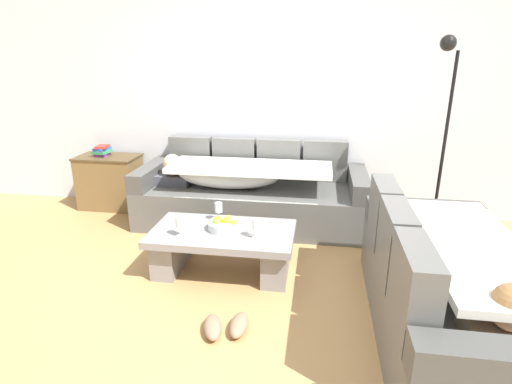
% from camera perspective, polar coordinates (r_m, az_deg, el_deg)
% --- Properties ---
extents(ground_plane, '(14.00, 14.00, 0.00)m').
position_cam_1_polar(ground_plane, '(3.17, -2.53, -15.62)').
color(ground_plane, tan).
extents(back_wall, '(9.00, 0.10, 2.70)m').
position_cam_1_polar(back_wall, '(4.77, 2.42, 13.34)').
color(back_wall, silver).
rests_on(back_wall, ground_plane).
extents(couch_along_wall, '(2.44, 0.92, 0.88)m').
position_cam_1_polar(couch_along_wall, '(4.50, -1.14, -0.29)').
color(couch_along_wall, '#5A5B58').
rests_on(couch_along_wall, ground_plane).
extents(couch_near_window, '(0.92, 2.01, 0.88)m').
position_cam_1_polar(couch_near_window, '(2.97, 25.27, -12.43)').
color(couch_near_window, '#5A5B58').
rests_on(couch_near_window, ground_plane).
extents(coffee_table, '(1.20, 0.68, 0.38)m').
position_cam_1_polar(coffee_table, '(3.52, -4.62, -7.44)').
color(coffee_table, gray).
rests_on(coffee_table, ground_plane).
extents(fruit_bowl, '(0.28, 0.28, 0.10)m').
position_cam_1_polar(fruit_bowl, '(3.47, -4.40, -4.52)').
color(fruit_bowl, silver).
rests_on(fruit_bowl, coffee_table).
extents(wine_glass_near_left, '(0.07, 0.07, 0.17)m').
position_cam_1_polar(wine_glass_near_left, '(3.36, -10.57, -4.24)').
color(wine_glass_near_left, silver).
rests_on(wine_glass_near_left, coffee_table).
extents(wine_glass_near_right, '(0.07, 0.07, 0.17)m').
position_cam_1_polar(wine_glass_near_right, '(3.27, 0.01, -4.56)').
color(wine_glass_near_right, silver).
rests_on(wine_glass_near_right, coffee_table).
extents(wine_glass_far_back, '(0.07, 0.07, 0.17)m').
position_cam_1_polar(wine_glass_far_back, '(3.63, -5.24, -2.26)').
color(wine_glass_far_back, silver).
rests_on(wine_glass_far_back, coffee_table).
extents(open_magazine, '(0.34, 0.30, 0.01)m').
position_cam_1_polar(open_magazine, '(3.45, 1.03, -5.27)').
color(open_magazine, white).
rests_on(open_magazine, coffee_table).
extents(side_cabinet, '(0.72, 0.44, 0.64)m').
position_cam_1_polar(side_cabinet, '(5.27, -19.63, 1.36)').
color(side_cabinet, brown).
rests_on(side_cabinet, ground_plane).
extents(book_stack_on_cabinet, '(0.19, 0.21, 0.13)m').
position_cam_1_polar(book_stack_on_cabinet, '(5.21, -20.64, 5.41)').
color(book_stack_on_cabinet, '#72337F').
rests_on(book_stack_on_cabinet, side_cabinet).
extents(floor_lamp, '(0.33, 0.31, 1.95)m').
position_cam_1_polar(floor_lamp, '(4.28, 24.48, 7.97)').
color(floor_lamp, black).
rests_on(floor_lamp, ground_plane).
extents(pair_of_shoes, '(0.33, 0.33, 0.09)m').
position_cam_1_polar(pair_of_shoes, '(2.91, -4.22, -18.12)').
color(pair_of_shoes, '#8C7259').
rests_on(pair_of_shoes, ground_plane).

